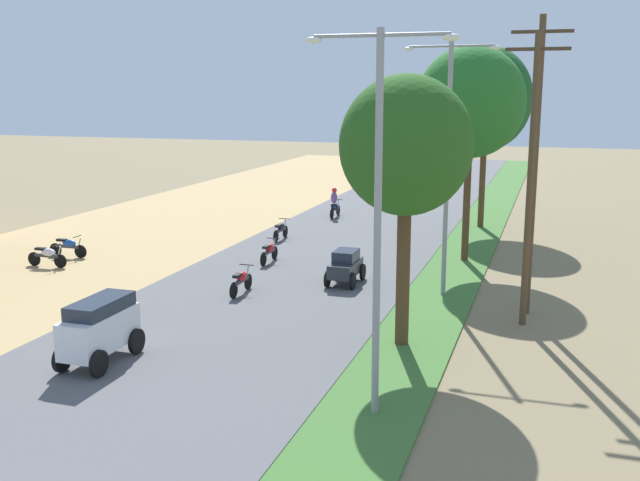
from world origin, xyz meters
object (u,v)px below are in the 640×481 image
Objects in this scene: median_tree_third at (486,99)px; motorbike_ahead_third at (269,251)px; parked_motorbike_sixth at (68,246)px; utility_pole_near at (535,163)px; streetlamp_mid at (448,154)px; car_hatchback_charcoal at (346,266)px; streetlamp_near at (378,201)px; motorbike_ahead_fifth at (335,203)px; car_van_white at (100,327)px; median_tree_nearest at (406,147)px; motorbike_ahead_second at (241,280)px; median_tree_second at (471,102)px; parked_motorbike_fifth at (47,255)px; utility_pole_far at (531,177)px; motorbike_ahead_fourth at (281,229)px.

median_tree_third reaches higher than motorbike_ahead_third.
utility_pole_near is at bearing -6.47° from parked_motorbike_sixth.
median_tree_third is at bearing 38.36° from parked_motorbike_sixth.
car_hatchback_charcoal is at bearing 175.38° from streetlamp_mid.
streetlamp_near is (15.95, -10.93, 4.19)m from parked_motorbike_sixth.
streetlamp_near is at bearing -71.29° from motorbike_ahead_fifth.
utility_pole_near is 13.63m from car_van_white.
median_tree_nearest is 8.67m from motorbike_ahead_second.
parked_motorbike_sixth is 19.39m from utility_pole_near.
parked_motorbike_sixth is 0.21× the size of median_tree_second.
utility_pole_near is 7.75m from car_hatchback_charcoal.
parked_motorbike_fifth is 1.00× the size of motorbike_ahead_fifth.
car_van_white reaches higher than car_hatchback_charcoal.
utility_pole_far is 4.31× the size of car_hatchback_charcoal.
motorbike_ahead_second is (-6.65, -2.14, -4.34)m from streetlamp_mid.
utility_pole_far is 3.59× the size of car_van_white.
streetlamp_near is 11.11m from motorbike_ahead_second.
streetlamp_mid is at bearing 138.81° from utility_pole_far.
utility_pole_far is (18.74, -3.36, 3.96)m from parked_motorbike_sixth.
car_van_white is at bearing -88.50° from motorbike_ahead_fifth.
motorbike_ahead_fourth is at bearing 40.28° from parked_motorbike_sixth.
streetlamp_mid reaches higher than car_van_white.
streetlamp_mid is 4.72× the size of motorbike_ahead_third.
parked_motorbike_sixth is 0.20× the size of utility_pole_near.
car_van_white is 1.34× the size of motorbike_ahead_fourth.
motorbike_ahead_fifth is (-7.97, 0.32, -5.71)m from median_tree_third.
streetlamp_mid is (0.34, 5.42, -0.62)m from median_tree_nearest.
parked_motorbike_fifth is at bearing -176.99° from streetlamp_mid.
motorbike_ahead_second is at bearing 152.55° from median_tree_nearest.
median_tree_nearest is at bearing -127.08° from utility_pole_near.
car_hatchback_charcoal reaches higher than motorbike_ahead_fourth.
parked_motorbike_sixth is 21.10m from median_tree_third.
median_tree_nearest is at bearing -93.63° from streetlamp_mid.
streetlamp_mid is (15.95, -0.93, 4.36)m from parked_motorbike_sixth.
parked_motorbike_sixth is 0.90× the size of car_hatchback_charcoal.
utility_pole_near is 14.82m from motorbike_ahead_fourth.
motorbike_ahead_fourth is at bearing 123.75° from median_tree_nearest.
motorbike_ahead_second is (-9.44, 0.29, -3.94)m from utility_pole_far.
car_van_white is at bearing -128.74° from streetlamp_mid.
utility_pole_far reaches higher than parked_motorbike_sixth.
utility_pole_near reaches higher than utility_pole_far.
median_tree_nearest is 0.85× the size of utility_pole_far.
utility_pole_far reaches higher than median_tree_nearest.
median_tree_third reaches higher than car_van_white.
streetlamp_near is at bearing -5.48° from car_van_white.
utility_pole_near is (2.78, -6.73, -1.72)m from median_tree_second.
motorbike_ahead_fourth is at bearing 105.11° from motorbike_ahead_third.
motorbike_ahead_fourth is (-2.04, 9.22, 0.00)m from motorbike_ahead_second.
median_tree_nearest reaches higher than car_van_white.
motorbike_ahead_third is (-10.25, 4.96, -3.94)m from utility_pole_far.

